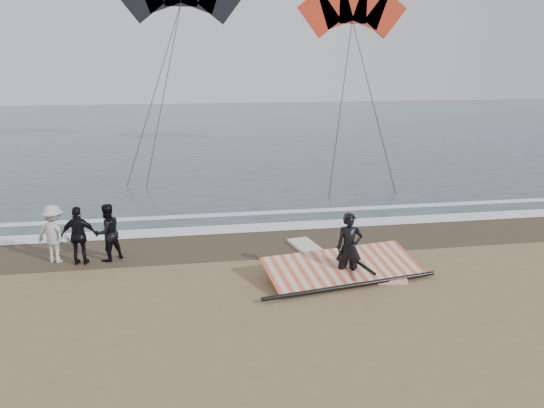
{
  "coord_description": "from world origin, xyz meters",
  "views": [
    {
      "loc": [
        -2.9,
        -10.52,
        5.3
      ],
      "look_at": [
        -0.59,
        3.0,
        1.6
      ],
      "focal_mm": 35.0,
      "sensor_mm": 36.0,
      "label": 1
    }
  ],
  "objects": [
    {
      "name": "trio_cluster",
      "position": [
        -5.78,
        3.74,
        0.8
      ],
      "size": [
        2.48,
        1.05,
        1.61
      ],
      "color": "black",
      "rests_on": "ground"
    },
    {
      "name": "foam_far",
      "position": [
        0.0,
        7.6,
        0.03
      ],
      "size": [
        120.0,
        0.45,
        0.01
      ],
      "primitive_type": "cube",
      "color": "white",
      "rests_on": "sea"
    },
    {
      "name": "board_cream",
      "position": [
        0.64,
        3.29,
        0.05
      ],
      "size": [
        1.06,
        2.45,
        0.1
      ],
      "primitive_type": "cube",
      "rotation": [
        0.0,
        0.0,
        0.18
      ],
      "color": "silver",
      "rests_on": "ground"
    },
    {
      "name": "sail_rig",
      "position": [
        0.91,
        1.64,
        0.2
      ],
      "size": [
        4.54,
        2.38,
        0.51
      ],
      "color": "black",
      "rests_on": "ground"
    },
    {
      "name": "wet_sand",
      "position": [
        0.0,
        4.5,
        0.01
      ],
      "size": [
        120.0,
        2.8,
        0.01
      ],
      "primitive_type": "cube",
      "color": "#4C3D2B",
      "rests_on": "ground"
    },
    {
      "name": "foam_near",
      "position": [
        0.0,
        5.9,
        0.03
      ],
      "size": [
        120.0,
        0.9,
        0.01
      ],
      "primitive_type": "cube",
      "color": "white",
      "rests_on": "sea"
    },
    {
      "name": "kite_red",
      "position": [
        6.54,
        18.76,
        7.77
      ],
      "size": [
        6.7,
        4.73,
        12.41
      ],
      "color": "red",
      "rests_on": "ground"
    },
    {
      "name": "ground",
      "position": [
        0.0,
        0.0,
        0.0
      ],
      "size": [
        120.0,
        120.0,
        0.0
      ],
      "primitive_type": "plane",
      "color": "#8C704C",
      "rests_on": "ground"
    },
    {
      "name": "board_white",
      "position": [
        2.24,
        2.15,
        0.05
      ],
      "size": [
        1.11,
        2.73,
        0.11
      ],
      "primitive_type": "cube",
      "rotation": [
        0.0,
        0.0,
        -0.14
      ],
      "color": "white",
      "rests_on": "ground"
    },
    {
      "name": "man_main",
      "position": [
        1.04,
        1.28,
        0.87
      ],
      "size": [
        0.69,
        0.5,
        1.75
      ],
      "primitive_type": "imported",
      "rotation": [
        0.0,
        0.0,
        -0.14
      ],
      "color": "black",
      "rests_on": "ground"
    },
    {
      "name": "sea",
      "position": [
        0.0,
        33.0,
        0.01
      ],
      "size": [
        120.0,
        54.0,
        0.02
      ],
      "primitive_type": "cube",
      "color": "#233838",
      "rests_on": "ground"
    }
  ]
}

